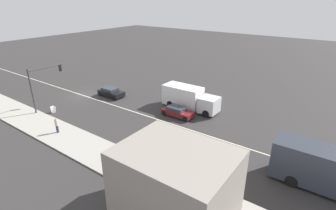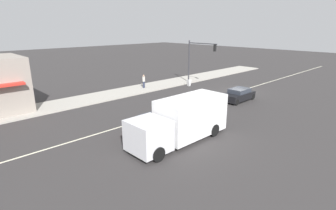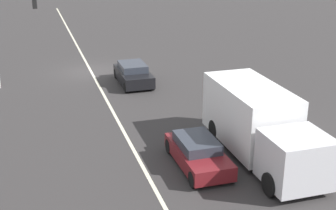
{
  "view_description": "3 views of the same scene",
  "coord_description": "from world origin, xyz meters",
  "px_view_note": "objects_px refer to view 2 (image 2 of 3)",
  "views": [
    {
      "loc": [
        22.11,
        31.4,
        13.61
      ],
      "look_at": [
        -0.76,
        14.92,
        1.85
      ],
      "focal_mm": 28.0,
      "sensor_mm": 36.0,
      "label": 1
    },
    {
      "loc": [
        -16.32,
        27.27,
        7.51
      ],
      "look_at": [
        -1.43,
        13.07,
        1.31
      ],
      "focal_mm": 28.0,
      "sensor_mm": 36.0,
      "label": 2
    },
    {
      "loc": [
        4.04,
        31.5,
        9.08
      ],
      "look_at": [
        -1.73,
        12.67,
        1.79
      ],
      "focal_mm": 50.0,
      "sensor_mm": 36.0,
      "label": 3
    }
  ],
  "objects_px": {
    "pedestrian": "(144,81)",
    "sedan_maroon": "(153,122)",
    "delivery_truck": "(182,120)",
    "suv_black": "(238,95)",
    "warning_aframe_sign": "(189,83)",
    "traffic_signal_main": "(197,55)"
  },
  "relations": [
    {
      "from": "warning_aframe_sign",
      "to": "delivery_truck",
      "type": "xyz_separation_m",
      "value": [
        -11.12,
        13.03,
        1.04
      ]
    },
    {
      "from": "suv_black",
      "to": "traffic_signal_main",
      "type": "bearing_deg",
      "value": -20.06
    },
    {
      "from": "sedan_maroon",
      "to": "traffic_signal_main",
      "type": "bearing_deg",
      "value": -60.58
    },
    {
      "from": "pedestrian",
      "to": "delivery_truck",
      "type": "bearing_deg",
      "value": 150.81
    },
    {
      "from": "delivery_truck",
      "to": "suv_black",
      "type": "bearing_deg",
      "value": -76.35
    },
    {
      "from": "pedestrian",
      "to": "sedan_maroon",
      "type": "bearing_deg",
      "value": 144.37
    },
    {
      "from": "delivery_truck",
      "to": "sedan_maroon",
      "type": "bearing_deg",
      "value": 3.98
    },
    {
      "from": "traffic_signal_main",
      "to": "warning_aframe_sign",
      "type": "bearing_deg",
      "value": 90.33
    },
    {
      "from": "suv_black",
      "to": "sedan_maroon",
      "type": "height_order",
      "value": "suv_black"
    },
    {
      "from": "warning_aframe_sign",
      "to": "traffic_signal_main",
      "type": "bearing_deg",
      "value": -89.67
    },
    {
      "from": "pedestrian",
      "to": "suv_black",
      "type": "distance_m",
      "value": 11.75
    },
    {
      "from": "sedan_maroon",
      "to": "pedestrian",
      "type": "bearing_deg",
      "value": -35.63
    },
    {
      "from": "warning_aframe_sign",
      "to": "delivery_truck",
      "type": "bearing_deg",
      "value": 130.47
    },
    {
      "from": "pedestrian",
      "to": "delivery_truck",
      "type": "height_order",
      "value": "delivery_truck"
    },
    {
      "from": "delivery_truck",
      "to": "sedan_maroon",
      "type": "xyz_separation_m",
      "value": [
        2.8,
        0.19,
        -0.88
      ]
    },
    {
      "from": "traffic_signal_main",
      "to": "suv_black",
      "type": "xyz_separation_m",
      "value": [
        -8.32,
        3.04,
        -3.28
      ]
    },
    {
      "from": "pedestrian",
      "to": "sedan_maroon",
      "type": "height_order",
      "value": "pedestrian"
    },
    {
      "from": "traffic_signal_main",
      "to": "sedan_maroon",
      "type": "distance_m",
      "value": 17.27
    },
    {
      "from": "warning_aframe_sign",
      "to": "suv_black",
      "type": "distance_m",
      "value": 8.45
    },
    {
      "from": "warning_aframe_sign",
      "to": "suv_black",
      "type": "relative_size",
      "value": 0.21
    },
    {
      "from": "warning_aframe_sign",
      "to": "sedan_maroon",
      "type": "xyz_separation_m",
      "value": [
        -8.32,
        13.22,
        0.16
      ]
    },
    {
      "from": "traffic_signal_main",
      "to": "warning_aframe_sign",
      "type": "xyz_separation_m",
      "value": [
        -0.01,
        1.54,
        -3.47
      ]
    }
  ]
}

